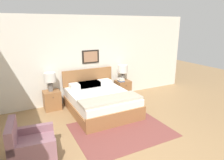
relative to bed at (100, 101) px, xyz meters
The scene contains 12 objects.
ground_plane 2.29m from the bed, 91.11° to the right, with size 16.00×16.00×0.00m, color #99754C.
wall_back 1.44m from the bed, 92.41° to the left, with size 7.58×0.09×2.60m.
area_rug_main 1.22m from the bed, 90.32° to the right, with size 2.13×1.68×0.01m.
bed is the anchor object (origin of this frame).
armchair 2.40m from the bed, 144.06° to the right, with size 0.82×0.79×0.80m.
nightstand_near_window 1.38m from the bed, 147.16° to the left, with size 0.45×0.43×0.54m.
nightstand_by_door 1.38m from the bed, 32.77° to the left, with size 0.45×0.43×0.54m.
table_lamp_near_window 1.52m from the bed, 146.72° to the left, with size 0.32×0.32×0.53m.
table_lamp_by_door 1.51m from the bed, 33.49° to the left, with size 0.32×0.32×0.53m.
book_thick_bottom 1.30m from the bed, 33.71° to the left, with size 0.16×0.22×0.03m.
book_hardcover_middle 1.30m from the bed, 33.71° to the left, with size 0.18×0.24×0.03m.
book_novel_upper 1.31m from the bed, 33.71° to the left, with size 0.16×0.23×0.04m.
Camera 1 is at (-2.03, -2.45, 2.35)m, focal length 32.00 mm.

